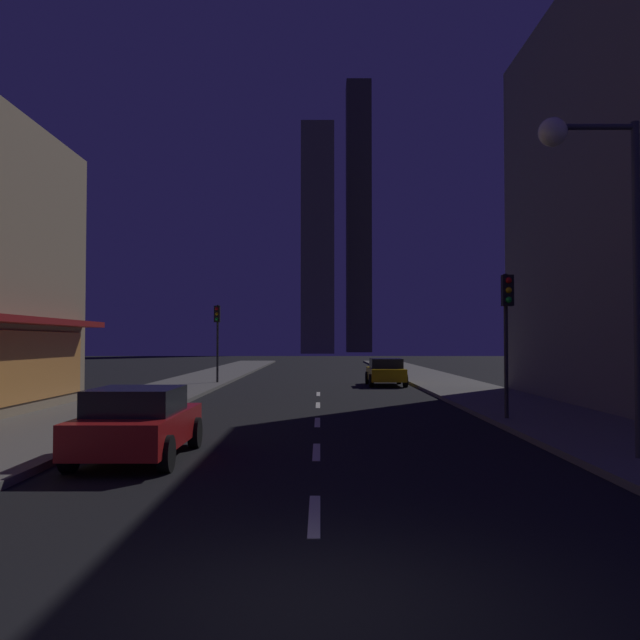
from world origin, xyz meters
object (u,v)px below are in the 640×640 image
Objects in this scene: street_lamp_right at (596,203)px; traffic_light_near_right at (509,313)px; car_parked_far at (388,372)px; fire_hydrant_far_left at (154,395)px; car_parked_near at (140,422)px; traffic_light_far_left at (219,326)px.

traffic_light_near_right is at bearing 88.94° from street_lamp_right.
fire_hydrant_far_left is at bearing -128.15° from car_parked_far.
car_parked_far is 1.01× the size of traffic_light_near_right.
car_parked_near is 1.01× the size of traffic_light_far_left.
traffic_light_near_right is 6.74m from street_lamp_right.
street_lamp_right reaches higher than car_parked_far.
car_parked_far is 23.43m from street_lamp_right.
traffic_light_far_left is 25.78m from street_lamp_right.
car_parked_far is 16.78m from traffic_light_near_right.
traffic_light_far_left is (-11.00, 16.83, 0.00)m from traffic_light_near_right.
street_lamp_right reaches higher than traffic_light_far_left.
street_lamp_right is (10.88, -23.30, 1.87)m from traffic_light_far_left.
traffic_light_far_left reaches higher than car_parked_far.
street_lamp_right is at bearing -85.57° from car_parked_far.
traffic_light_far_left reaches higher than fire_hydrant_far_left.
fire_hydrant_far_left is 16.33m from street_lamp_right.
traffic_light_far_left is (-1.90, 22.60, 2.45)m from car_parked_near.
fire_hydrant_far_left is (-2.30, 10.17, -0.29)m from car_parked_near.
car_parked_far is 15.38m from fire_hydrant_far_left.
fire_hydrant_far_left is 12.52m from traffic_light_near_right.
street_lamp_right is (1.78, -22.96, 4.33)m from car_parked_far.
street_lamp_right is (8.98, -0.69, 4.33)m from car_parked_near.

